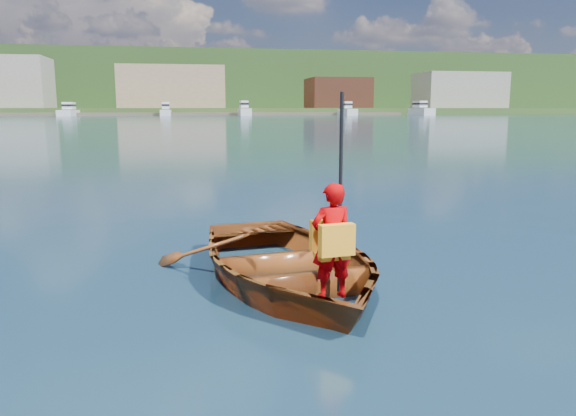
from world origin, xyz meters
The scene contains 8 objects.
ground centered at (0.00, 0.00, 0.00)m, with size 600.00×600.00×0.00m.
rowboat centered at (0.87, -0.06, 0.23)m, with size 3.17×4.04×0.76m.
child_paddler centered at (1.16, -0.93, 0.67)m, with size 0.45×0.39×1.96m.
shoreline centered at (0.00, 236.61, 10.32)m, with size 400.00×140.00×22.00m.
dock centered at (1.68, 148.00, 0.40)m, with size 159.90×14.96×0.80m.
waterfront_buildings centered at (-7.74, 165.00, 7.74)m, with size 202.00×16.00×14.00m.
marina_yachts centered at (-6.02, 143.31, 1.35)m, with size 145.98×12.57×4.17m.
hillside_trees centered at (9.50, 235.91, 17.69)m, with size 313.78×88.58×26.66m.
Camera 1 is at (-0.15, -5.99, 1.91)m, focal length 35.00 mm.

